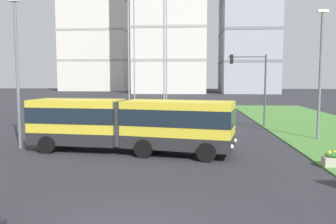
{
  "coord_description": "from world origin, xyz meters",
  "views": [
    {
      "loc": [
        1.82,
        -8.96,
        4.28
      ],
      "look_at": [
        0.46,
        12.2,
        2.2
      ],
      "focal_mm": 37.4,
      "sensor_mm": 36.0,
      "label": 1
    }
  ],
  "objects_px": {
    "car_black_sedan": "(106,115)",
    "streetlight_median": "(320,69)",
    "articulated_bus": "(130,124)",
    "apartment_tower_centre": "(248,19)",
    "flower_planter_2": "(335,159)",
    "apartment_tower_west": "(96,19)",
    "streetlight_left": "(17,67)",
    "traffic_light_far_right": "(254,78)"
  },
  "relations": [
    {
      "from": "traffic_light_far_right",
      "to": "apartment_tower_west",
      "type": "bearing_deg",
      "value": 113.27
    },
    {
      "from": "articulated_bus",
      "to": "car_black_sedan",
      "type": "bearing_deg",
      "value": 109.31
    },
    {
      "from": "flower_planter_2",
      "to": "apartment_tower_west",
      "type": "distance_m",
      "value": 110.59
    },
    {
      "from": "streetlight_left",
      "to": "apartment_tower_west",
      "type": "relative_size",
      "value": 0.19
    },
    {
      "from": "articulated_bus",
      "to": "car_black_sedan",
      "type": "xyz_separation_m",
      "value": [
        -4.4,
        12.56,
        -0.9
      ]
    },
    {
      "from": "car_black_sedan",
      "to": "streetlight_left",
      "type": "height_order",
      "value": "streetlight_left"
    },
    {
      "from": "apartment_tower_west",
      "to": "traffic_light_far_right",
      "type": "bearing_deg",
      "value": -66.73
    },
    {
      "from": "flower_planter_2",
      "to": "traffic_light_far_right",
      "type": "height_order",
      "value": "traffic_light_far_right"
    },
    {
      "from": "car_black_sedan",
      "to": "apartment_tower_west",
      "type": "bearing_deg",
      "value": 105.66
    },
    {
      "from": "streetlight_left",
      "to": "apartment_tower_west",
      "type": "height_order",
      "value": "apartment_tower_west"
    },
    {
      "from": "traffic_light_far_right",
      "to": "articulated_bus",
      "type": "bearing_deg",
      "value": -128.28
    },
    {
      "from": "streetlight_median",
      "to": "car_black_sedan",
      "type": "bearing_deg",
      "value": 155.15
    },
    {
      "from": "flower_planter_2",
      "to": "apartment_tower_centre",
      "type": "relative_size",
      "value": 0.03
    },
    {
      "from": "streetlight_median",
      "to": "apartment_tower_west",
      "type": "xyz_separation_m",
      "value": [
        -40.62,
        93.2,
        19.15
      ]
    },
    {
      "from": "streetlight_median",
      "to": "articulated_bus",
      "type": "bearing_deg",
      "value": -158.41
    },
    {
      "from": "apartment_tower_centre",
      "to": "streetlight_left",
      "type": "bearing_deg",
      "value": -107.88
    },
    {
      "from": "streetlight_left",
      "to": "apartment_tower_centre",
      "type": "height_order",
      "value": "apartment_tower_centre"
    },
    {
      "from": "car_black_sedan",
      "to": "apartment_tower_west",
      "type": "relative_size",
      "value": 0.09
    },
    {
      "from": "car_black_sedan",
      "to": "streetlight_median",
      "type": "distance_m",
      "value": 18.81
    },
    {
      "from": "flower_planter_2",
      "to": "apartment_tower_west",
      "type": "height_order",
      "value": "apartment_tower_west"
    },
    {
      "from": "traffic_light_far_right",
      "to": "flower_planter_2",
      "type": "bearing_deg",
      "value": -84.28
    },
    {
      "from": "flower_planter_2",
      "to": "streetlight_median",
      "type": "xyz_separation_m",
      "value": [
        1.9,
        7.68,
        4.43
      ]
    },
    {
      "from": "car_black_sedan",
      "to": "streetlight_left",
      "type": "bearing_deg",
      "value": -101.74
    },
    {
      "from": "traffic_light_far_right",
      "to": "streetlight_median",
      "type": "height_order",
      "value": "streetlight_median"
    },
    {
      "from": "articulated_bus",
      "to": "streetlight_left",
      "type": "relative_size",
      "value": 1.34
    },
    {
      "from": "articulated_bus",
      "to": "streetlight_left",
      "type": "bearing_deg",
      "value": 174.0
    },
    {
      "from": "streetlight_median",
      "to": "apartment_tower_west",
      "type": "relative_size",
      "value": 0.18
    },
    {
      "from": "apartment_tower_west",
      "to": "apartment_tower_centre",
      "type": "bearing_deg",
      "value": -17.26
    },
    {
      "from": "apartment_tower_centre",
      "to": "traffic_light_far_right",
      "type": "bearing_deg",
      "value": -98.54
    },
    {
      "from": "traffic_light_far_right",
      "to": "apartment_tower_west",
      "type": "xyz_separation_m",
      "value": [
        -37.3,
        86.72,
        19.73
      ]
    },
    {
      "from": "streetlight_median",
      "to": "apartment_tower_centre",
      "type": "xyz_separation_m",
      "value": [
        7.46,
        78.26,
        16.11
      ]
    },
    {
      "from": "articulated_bus",
      "to": "apartment_tower_centre",
      "type": "relative_size",
      "value": 0.29
    },
    {
      "from": "flower_planter_2",
      "to": "apartment_tower_centre",
      "type": "bearing_deg",
      "value": 83.78
    },
    {
      "from": "streetlight_left",
      "to": "streetlight_median",
      "type": "bearing_deg",
      "value": 12.18
    },
    {
      "from": "streetlight_left",
      "to": "apartment_tower_centre",
      "type": "bearing_deg",
      "value": 72.12
    },
    {
      "from": "flower_planter_2",
      "to": "apartment_tower_west",
      "type": "xyz_separation_m",
      "value": [
        -38.72,
        100.88,
        23.57
      ]
    },
    {
      "from": "apartment_tower_centre",
      "to": "flower_planter_2",
      "type": "bearing_deg",
      "value": -96.22
    },
    {
      "from": "traffic_light_far_right",
      "to": "apartment_tower_centre",
      "type": "distance_m",
      "value": 74.48
    },
    {
      "from": "articulated_bus",
      "to": "apartment_tower_centre",
      "type": "xyz_separation_m",
      "value": [
        19.72,
        83.11,
        19.3
      ]
    },
    {
      "from": "articulated_bus",
      "to": "apartment_tower_centre",
      "type": "distance_m",
      "value": 87.57
    },
    {
      "from": "streetlight_median",
      "to": "apartment_tower_west",
      "type": "distance_m",
      "value": 103.45
    },
    {
      "from": "streetlight_left",
      "to": "streetlight_median",
      "type": "height_order",
      "value": "streetlight_left"
    }
  ]
}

